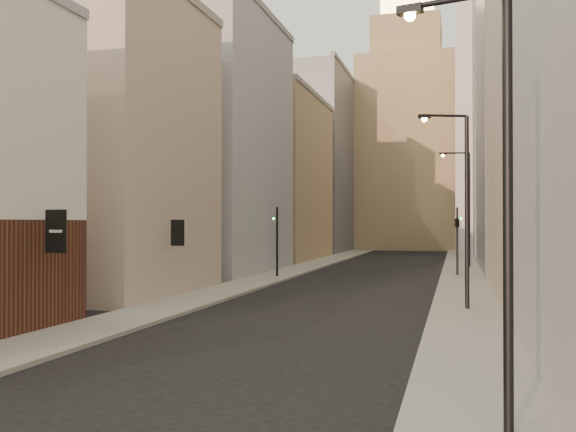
% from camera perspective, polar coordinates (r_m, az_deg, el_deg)
% --- Properties ---
extents(sidewalk_left, '(3.00, 140.00, 0.15)m').
position_cam_1_polar(sidewalk_left, '(61.80, 2.95, -4.15)').
color(sidewalk_left, gray).
rests_on(sidewalk_left, ground).
extents(sidewalk_right, '(3.00, 140.00, 0.15)m').
position_cam_1_polar(sidewalk_right, '(60.50, 15.13, -4.21)').
color(sidewalk_right, gray).
rests_on(sidewalk_right, ground).
extents(left_bldg_beige, '(8.00, 12.00, 16.00)m').
position_cam_1_polar(left_bldg_beige, '(36.46, -15.22, 5.88)').
color(left_bldg_beige, tan).
rests_on(left_bldg_beige, ground).
extents(left_bldg_grey, '(8.00, 16.00, 20.00)m').
position_cam_1_polar(left_bldg_grey, '(51.09, -6.16, 6.26)').
color(left_bldg_grey, '#9B9BA1').
rests_on(left_bldg_grey, ground).
extents(left_bldg_tan, '(8.00, 18.00, 17.00)m').
position_cam_1_polar(left_bldg_tan, '(68.00, -0.74, 3.27)').
color(left_bldg_tan, '#A0845C').
rests_on(left_bldg_tan, ground).
extents(left_bldg_wingrid, '(8.00, 20.00, 24.00)m').
position_cam_1_polar(left_bldg_wingrid, '(87.66, 2.76, 4.69)').
color(left_bldg_wingrid, gray).
rests_on(left_bldg_wingrid, ground).
extents(right_bldg_beige, '(8.00, 16.00, 20.00)m').
position_cam_1_polar(right_bldg_beige, '(36.39, 24.16, 9.11)').
color(right_bldg_beige, tan).
rests_on(right_bldg_beige, ground).
extents(right_bldg_wingrid, '(8.00, 20.00, 26.00)m').
position_cam_1_polar(right_bldg_wingrid, '(56.44, 20.78, 8.71)').
color(right_bldg_wingrid, gray).
rests_on(right_bldg_wingrid, ground).
extents(highrise, '(21.00, 23.00, 51.20)m').
position_cam_1_polar(highrise, '(87.00, 22.80, 13.92)').
color(highrise, gray).
rests_on(highrise, ground).
extents(clock_tower, '(14.00, 14.00, 44.90)m').
position_cam_1_polar(clock_tower, '(98.60, 10.55, 7.40)').
color(clock_tower, '#A0845C').
rests_on(clock_tower, ground).
extents(white_tower, '(8.00, 8.00, 41.50)m').
position_cam_1_polar(white_tower, '(84.76, 17.38, 9.41)').
color(white_tower, silver).
rests_on(white_tower, ground).
extents(streetlamp_near, '(2.07, 0.68, 8.03)m').
position_cam_1_polar(streetlamp_near, '(11.94, 17.97, 2.77)').
color(streetlamp_near, black).
rests_on(streetlamp_near, ground).
extents(streetlamp_mid, '(2.16, 0.95, 8.63)m').
position_cam_1_polar(streetlamp_mid, '(29.02, 15.21, 1.46)').
color(streetlamp_mid, black).
rests_on(streetlamp_mid, ground).
extents(streetlamp_far, '(2.58, 0.74, 9.93)m').
position_cam_1_polar(streetlamp_far, '(56.70, 15.53, 1.21)').
color(streetlamp_far, black).
rests_on(streetlamp_far, ground).
extents(traffic_light_left, '(0.54, 0.43, 5.00)m').
position_cam_1_polar(traffic_light_left, '(45.03, -0.98, -1.30)').
color(traffic_light_left, black).
rests_on(traffic_light_left, ground).
extents(traffic_light_right, '(0.67, 0.67, 5.00)m').
position_cam_1_polar(traffic_light_right, '(47.71, 14.81, -0.69)').
color(traffic_light_right, black).
rests_on(traffic_light_right, ground).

